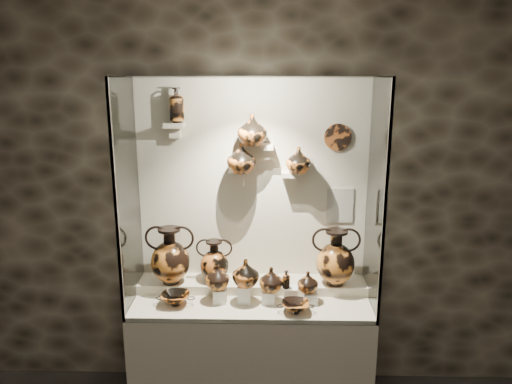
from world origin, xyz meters
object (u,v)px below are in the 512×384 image
Objects in this scene: jug_b at (246,273)px; amphora_left at (170,255)px; jug_c at (271,279)px; kylix_left at (176,298)px; amphora_mid at (214,261)px; jug_e at (308,282)px; ovoid_vase_c at (298,160)px; jug_a at (217,277)px; lekythos_tall at (177,103)px; lekythos_small at (286,278)px; amphora_right at (336,257)px; ovoid_vase_a at (241,158)px; kylix_right at (295,306)px; ovoid_vase_b at (252,130)px.

amphora_left is at bearing 139.13° from jug_b.
jug_c is 0.67× the size of kylix_left.
jug_c is (0.42, -0.20, -0.05)m from amphora_mid.
ovoid_vase_c is at bearing 117.93° from jug_e.
jug_a is 0.33m from kylix_left.
lekythos_small is at bearing -44.46° from lekythos_tall.
amphora_right is 0.51m from jug_c.
kylix_left is 1.08m from ovoid_vase_a.
jug_c reaches higher than kylix_right.
jug_e is 0.16m from lekythos_small.
ovoid_vase_a is at bearing -176.20° from ovoid_vase_b.
jug_b is 0.76× the size of kylix_left.
jug_a is at bearing -66.74° from lekythos_tall.
amphora_left reaches higher than jug_b.
lekythos_tall is at bearing -157.43° from ovoid_vase_c.
ovoid_vase_a is at bearing 166.45° from jug_e.
lekythos_tall is (-0.92, 0.27, 1.22)m from jug_e.
amphora_right is at bearing 26.65° from jug_a.
ovoid_vase_b is at bearing 57.03° from jug_b.
kylix_left is 1.29m from ovoid_vase_b.
amphora_left reaches higher than amphora_right.
lekythos_small is at bearing 12.81° from jug_a.
lekythos_small is at bearing -37.61° from ovoid_vase_a.
ovoid_vase_a is at bearing 24.25° from amphora_left.
amphora_right is at bearing -0.41° from ovoid_vase_b.
jug_a is 1.25m from lekythos_tall.
ovoid_vase_c is at bearing -25.50° from lekythos_tall.
jug_e is 0.55× the size of lekythos_tall.
lekythos_tall is at bearing 174.69° from ovoid_vase_a.
kylix_right is (0.06, -0.12, -0.15)m from lekythos_small.
lekythos_tall is at bearing 177.99° from jug_c.
ovoid_vase_a reaches higher than jug_a.
amphora_mid is at bearing 139.27° from kylix_right.
jug_e is 0.58× the size of kylix_left.
ovoid_vase_b is (-0.40, 0.22, 1.04)m from jug_e.
kylix_right is (0.83, -0.09, -0.00)m from kylix_left.
amphora_mid is 1.49× the size of ovoid_vase_a.
jug_a reaches higher than jug_c.
jug_b is at bearing -53.85° from lekythos_tall.
jug_b is at bearing -80.39° from ovoid_vase_a.
ovoid_vase_c is (0.37, 0.26, 0.75)m from jug_b.
amphora_left is 0.33m from amphora_mid.
jug_e is (-0.21, -0.16, -0.12)m from amphora_right.
jug_b reaches higher than lekythos_small.
amphora_left is at bearing 172.07° from jug_a.
amphora_right is at bearing 16.91° from amphora_left.
jug_c is 0.94× the size of ovoid_vase_c.
ovoid_vase_c is (0.61, 0.04, 0.75)m from amphora_mid.
amphora_left is at bearing -168.16° from ovoid_vase_b.
amphora_right is at bearing -17.48° from amphora_mid.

